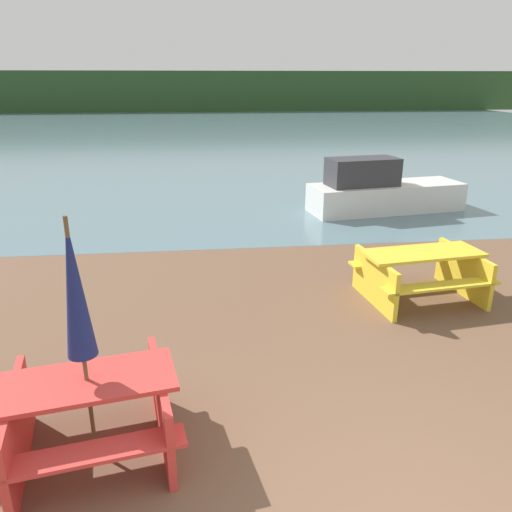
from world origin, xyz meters
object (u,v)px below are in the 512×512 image
at_px(umbrella_navy, 75,291).
at_px(boat, 380,192).
at_px(picnic_table_yellow, 421,270).
at_px(picnic_table_red, 91,410).

bearing_deg(umbrella_navy, boat, 55.73).
height_order(picnic_table_yellow, umbrella_navy, umbrella_navy).
distance_m(picnic_table_yellow, boat, 5.53).
distance_m(umbrella_navy, boat, 10.16).
relative_size(picnic_table_red, boat, 0.42).
xyz_separation_m(picnic_table_red, umbrella_navy, (0.00, 0.00, 1.17)).
height_order(picnic_table_red, picnic_table_yellow, picnic_table_red).
bearing_deg(picnic_table_red, picnic_table_yellow, 33.99).
relative_size(picnic_table_red, picnic_table_yellow, 0.89).
bearing_deg(boat, picnic_table_red, -132.97).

